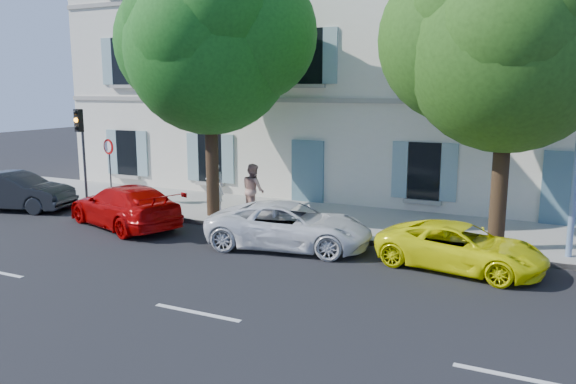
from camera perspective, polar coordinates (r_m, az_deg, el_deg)
The scene contains 14 objects.
ground at distance 14.90m, azimuth -0.42°, elevation -6.82°, with size 90.00×90.00×0.00m, color black.
sidewalk at distance 18.85m, azimuth 5.48°, elevation -2.93°, with size 36.00×4.50×0.15m, color #A09E96.
kerb at distance 16.88m, azimuth 2.96°, elevation -4.47°, with size 36.00×0.16×0.16m, color #9E998E.
building at distance 23.88m, azimuth 10.60°, elevation 14.07°, with size 28.00×7.00×12.00m, color #EDE5D0.
car_dark_sedan at distance 22.98m, azimuth -25.98°, elevation 0.07°, with size 1.48×4.26×1.40m, color black.
car_red_coupe at distance 18.91m, azimuth -16.28°, elevation -1.36°, with size 1.93×4.75×1.38m, color #B90505.
car_white_coupe at distance 15.77m, azimuth 0.15°, elevation -3.43°, with size 2.13×4.61×1.28m, color white.
car_yellow_supercar at distance 14.59m, azimuth 17.13°, elevation -5.36°, with size 1.88×4.08×1.13m, color #FFFD0A.
tree_left at distance 19.04m, azimuth -7.99°, elevation 14.03°, with size 5.51×5.51×8.54m.
tree_right at distance 15.77m, azimuth 21.53°, elevation 13.36°, with size 5.33×5.33×8.21m.
traffic_light at distance 22.16m, azimuth -20.32°, elevation 5.38°, with size 0.30×0.40×3.54m.
road_sign at distance 21.79m, azimuth -17.71°, elevation 3.36°, with size 0.56×0.17×2.45m.
pedestrian_a at distance 19.97m, azimuth -7.45°, elevation 0.57°, with size 0.64×0.42×1.75m, color white.
pedestrian_b at distance 19.12m, azimuth -3.55°, elevation 0.25°, with size 0.87×0.68×1.78m, color tan.
Camera 1 is at (6.19, -12.81, 4.43)m, focal length 35.00 mm.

